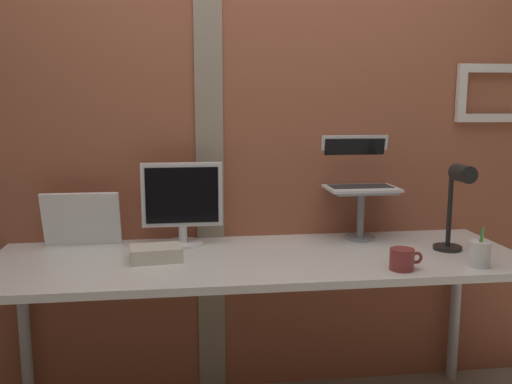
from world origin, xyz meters
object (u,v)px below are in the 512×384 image
(whiteboard_panel, at_px, (82,219))
(pen_cup, at_px, (480,254))
(laptop, at_px, (357,173))
(desk_lamp, at_px, (457,198))
(coffee_mug, at_px, (402,259))
(monitor, at_px, (182,200))

(whiteboard_panel, relative_size, pen_cup, 2.06)
(laptop, bearing_deg, whiteboard_panel, -178.24)
(laptop, xyz_separation_m, desk_lamp, (0.31, -0.35, -0.07))
(laptop, distance_m, coffee_mug, 0.60)
(whiteboard_panel, relative_size, desk_lamp, 0.88)
(laptop, xyz_separation_m, coffee_mug, (0.01, -0.54, -0.26))
(laptop, bearing_deg, coffee_mug, -89.21)
(laptop, bearing_deg, pen_cup, -59.88)
(pen_cup, bearing_deg, monitor, 157.15)
(monitor, xyz_separation_m, whiteboard_panel, (-0.43, 0.03, -0.08))
(desk_lamp, height_order, coffee_mug, desk_lamp)
(laptop, height_order, desk_lamp, laptop)
(desk_lamp, distance_m, pen_cup, 0.27)
(whiteboard_panel, bearing_deg, pen_cup, -17.95)
(monitor, distance_m, coffee_mug, 0.96)
(laptop, relative_size, coffee_mug, 2.52)
(whiteboard_panel, xyz_separation_m, pen_cup, (1.56, -0.50, -0.07))
(desk_lamp, xyz_separation_m, coffee_mug, (-0.30, -0.19, -0.19))
(monitor, height_order, pen_cup, monitor)
(pen_cup, xyz_separation_m, coffee_mug, (-0.31, 0.00, -0.01))
(coffee_mug, bearing_deg, laptop, 90.79)
(monitor, height_order, coffee_mug, monitor)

